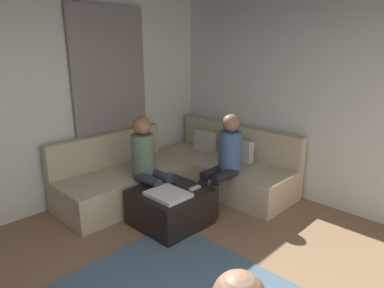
{
  "coord_description": "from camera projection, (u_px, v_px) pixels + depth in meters",
  "views": [
    {
      "loc": [
        1.15,
        -1.21,
        2.02
      ],
      "look_at": [
        -1.63,
        1.63,
        0.85
      ],
      "focal_mm": 31.8,
      "sensor_mm": 36.0,
      "label": 1
    }
  ],
  "objects": [
    {
      "name": "coffee_mug",
      "position": [
        169.0,
        177.0,
        4.13
      ],
      "size": [
        0.08,
        0.08,
        0.1
      ],
      "primitive_type": "cylinder",
      "color": "#334C72",
      "rests_on": "ottoman"
    },
    {
      "name": "person_on_couch_back",
      "position": [
        225.0,
        158.0,
        4.22
      ],
      "size": [
        0.3,
        0.6,
        1.2
      ],
      "rotation": [
        0.0,
        0.0,
        3.14
      ],
      "color": "black",
      "rests_on": "ground_plane"
    },
    {
      "name": "person_on_couch_side",
      "position": [
        148.0,
        162.0,
        4.09
      ],
      "size": [
        0.6,
        0.3,
        1.2
      ],
      "rotation": [
        0.0,
        0.0,
        -1.57
      ],
      "color": "#2D3347",
      "rests_on": "ground_plane"
    },
    {
      "name": "sectional_couch",
      "position": [
        181.0,
        173.0,
        4.77
      ],
      "size": [
        2.1,
        2.55,
        0.87
      ],
      "color": "#C6B593",
      "rests_on": "ground_plane"
    },
    {
      "name": "wall_back",
      "position": [
        378.0,
        106.0,
        3.81
      ],
      "size": [
        6.0,
        0.12,
        2.7
      ],
      "primitive_type": "cube",
      "color": "silver",
      "rests_on": "ground_plane"
    },
    {
      "name": "ottoman",
      "position": [
        170.0,
        207.0,
        3.93
      ],
      "size": [
        0.76,
        0.76,
        0.42
      ],
      "primitive_type": "cube",
      "color": "black",
      "rests_on": "ground_plane"
    },
    {
      "name": "wall_left",
      "position": [
        5.0,
        107.0,
        3.76
      ],
      "size": [
        0.12,
        6.0,
        2.7
      ],
      "primitive_type": "cube",
      "color": "silver",
      "rests_on": "ground_plane"
    },
    {
      "name": "curtain_panel",
      "position": [
        111.0,
        103.0,
        4.61
      ],
      "size": [
        0.06,
        1.1,
        2.5
      ],
      "primitive_type": "cube",
      "color": "gray",
      "rests_on": "ground_plane"
    },
    {
      "name": "game_remote",
      "position": [
        195.0,
        188.0,
        3.9
      ],
      "size": [
        0.05,
        0.15,
        0.02
      ],
      "primitive_type": "cube",
      "color": "white",
      "rests_on": "ottoman"
    },
    {
      "name": "folded_blanket",
      "position": [
        168.0,
        194.0,
        3.72
      ],
      "size": [
        0.44,
        0.36,
        0.04
      ],
      "primitive_type": "cube",
      "color": "white",
      "rests_on": "ottoman"
    }
  ]
}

